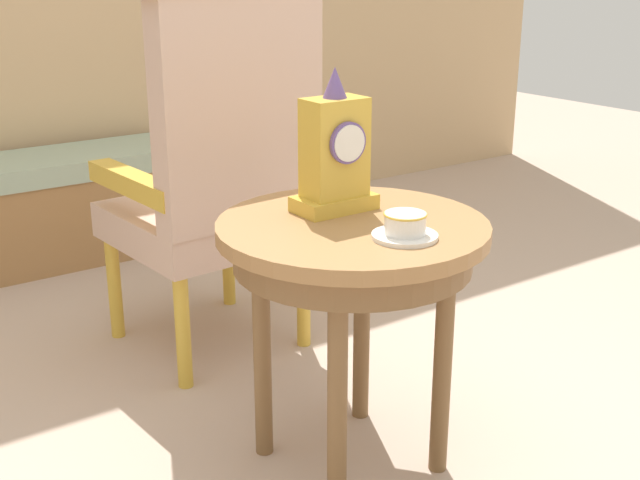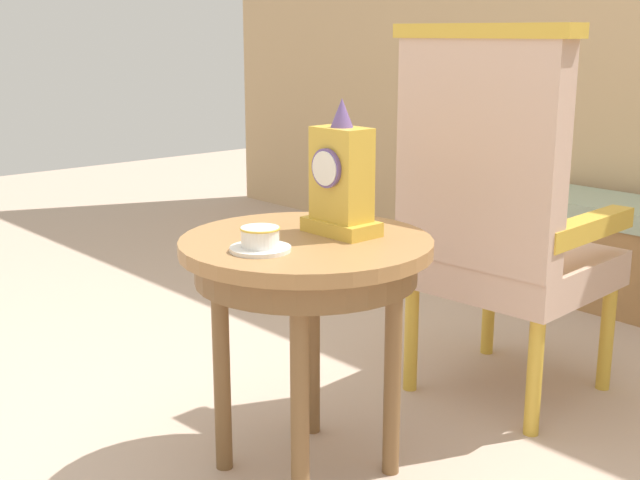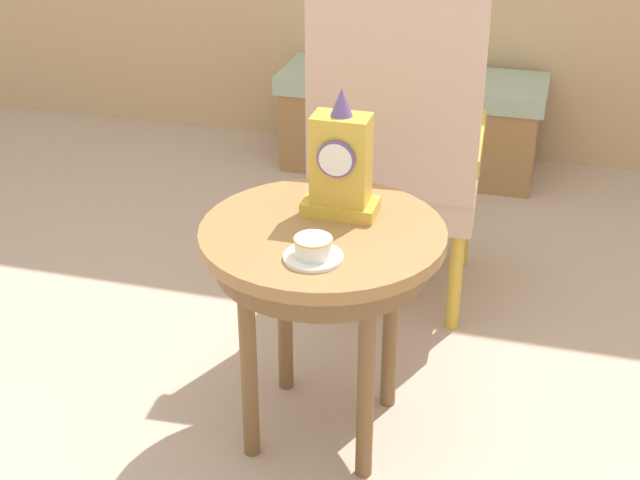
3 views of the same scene
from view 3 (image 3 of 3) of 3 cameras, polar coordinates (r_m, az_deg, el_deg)
The scene contains 6 objects.
ground_plane at distance 2.61m, azimuth -2.04°, elevation -12.22°, with size 10.00×10.00×0.00m, color #BCA38E.
side_table at distance 2.35m, azimuth 0.16°, elevation -1.08°, with size 0.62×0.62×0.63m.
teacup_left at distance 2.16m, azimuth -0.43°, elevation -0.59°, with size 0.14×0.14×0.06m.
mantel_clock at distance 2.33m, azimuth 1.29°, elevation 4.65°, with size 0.19×0.11×0.34m.
armchair at distance 2.94m, azimuth 4.78°, elevation 6.10°, with size 0.58×0.56×1.14m.
window_bench at distance 4.17m, azimuth 5.61°, elevation 7.26°, with size 1.16×0.40×0.44m.
Camera 3 is at (0.62, -1.90, 1.68)m, focal length 51.83 mm.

